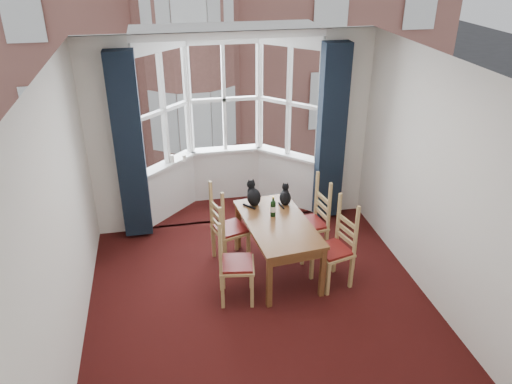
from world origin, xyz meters
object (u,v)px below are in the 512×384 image
object	(u,v)px
chair_left_far	(224,231)
cat_left	(254,195)
chair_right_far	(315,223)
cat_right	(285,196)
wine_bottle	(273,208)
candle_tall	(172,159)
dining_table	(278,228)
chair_right_near	(339,249)
candle_short	(184,158)
chair_left_near	(229,265)

from	to	relation	value
chair_left_far	cat_left	world-z (taller)	cat_left
chair_right_far	cat_right	distance (m)	0.55
wine_bottle	candle_tall	size ratio (longest dim) A/B	2.31
dining_table	chair_left_far	world-z (taller)	chair_left_far
dining_table	chair_left_far	xyz separation A→B (m)	(-0.64, 0.30, -0.16)
dining_table	wine_bottle	xyz separation A→B (m)	(-0.02, 0.16, 0.20)
dining_table	cat_left	bearing A→B (deg)	111.82
cat_right	cat_left	bearing A→B (deg)	170.45
chair_right_near	dining_table	bearing A→B (deg)	150.37
chair_left_far	chair_right_near	bearing A→B (deg)	-27.62
candle_tall	chair_right_near	bearing A→B (deg)	-48.78
candle_tall	candle_short	distance (m)	0.18
chair_right_far	candle_short	bearing A→B (deg)	136.47
chair_left_near	chair_right_near	bearing A→B (deg)	2.63
chair_right_near	chair_right_far	distance (m)	0.66
wine_bottle	candle_tall	xyz separation A→B (m)	(-1.18, 1.60, 0.09)
chair_right_near	cat_right	size ratio (longest dim) A/B	3.14
cat_right	chair_left_far	bearing A→B (deg)	-170.37
dining_table	chair_left_far	distance (m)	0.72
dining_table	chair_right_near	bearing A→B (deg)	-29.63
cat_right	chair_left_near	bearing A→B (deg)	-134.85
chair_right_near	chair_right_far	xyz separation A→B (m)	(-0.10, 0.66, 0.00)
chair_left_far	candle_short	bearing A→B (deg)	104.44
cat_left	candle_short	world-z (taller)	cat_left
dining_table	cat_right	bearing A→B (deg)	65.13
candle_tall	chair_left_near	bearing A→B (deg)	-76.88
chair_left_near	candle_short	distance (m)	2.31
chair_left_far	chair_right_far	world-z (taller)	same
candle_tall	dining_table	bearing A→B (deg)	-55.72
chair_right_far	cat_left	distance (m)	0.91
chair_right_far	chair_left_near	bearing A→B (deg)	-150.56
chair_left_far	cat_right	size ratio (longest dim) A/B	3.14
dining_table	candle_short	bearing A→B (deg)	119.68
cat_left	chair_left_near	bearing A→B (deg)	-116.38
chair_left_near	chair_right_near	xyz separation A→B (m)	(1.37, 0.06, 0.00)
chair_left_near	chair_right_near	size ratio (longest dim) A/B	1.00
chair_right_far	cat_left	size ratio (longest dim) A/B	2.63
chair_left_near	cat_left	bearing A→B (deg)	63.62
candle_tall	candle_short	world-z (taller)	candle_tall
chair_right_near	candle_short	world-z (taller)	candle_short
chair_right_far	cat_left	bearing A→B (deg)	162.53
chair_right_near	wine_bottle	world-z (taller)	wine_bottle
chair_left_far	dining_table	bearing A→B (deg)	-25.37
chair_left_far	chair_right_far	size ratio (longest dim) A/B	1.00
dining_table	wine_bottle	size ratio (longest dim) A/B	5.47
chair_right_far	cat_right	world-z (taller)	cat_right
wine_bottle	chair_right_near	bearing A→B (deg)	-37.93
cat_left	chair_right_near	bearing A→B (deg)	-45.47
chair_left_near	chair_left_far	world-z (taller)	same
chair_right_far	wine_bottle	bearing A→B (deg)	-170.32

